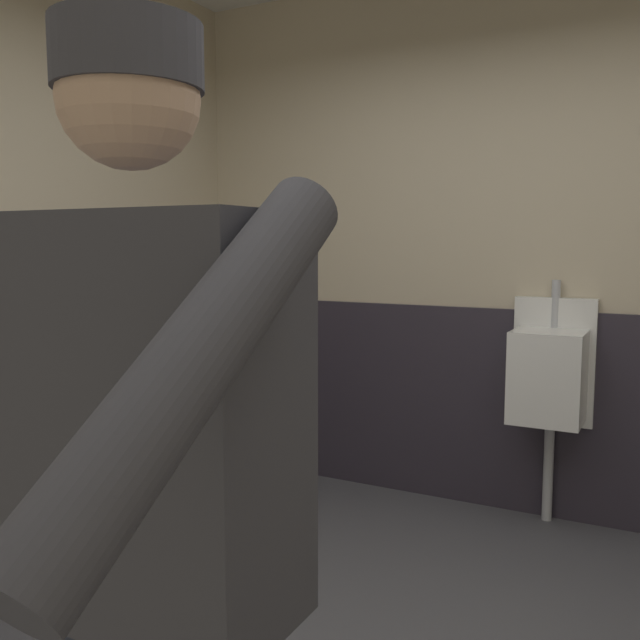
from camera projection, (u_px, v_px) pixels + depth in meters
wall_back at (525, 243)px, 3.57m from camera, size 4.44×0.12×2.85m
wainscot_band_back at (516, 411)px, 3.60m from camera, size 3.84×0.03×1.08m
urinal_solo at (549, 375)px, 3.37m from camera, size 0.40×0.34×1.24m
person at (138, 505)px, 1.04m from camera, size 0.71×0.60×1.73m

